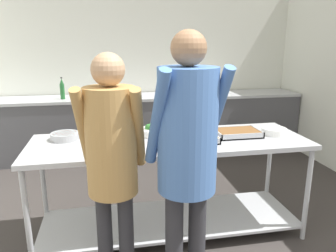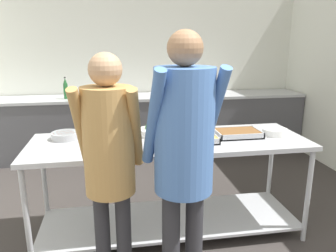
# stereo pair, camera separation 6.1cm
# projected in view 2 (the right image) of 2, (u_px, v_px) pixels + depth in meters

# --- Properties ---
(wall_rear) EXTENTS (4.89, 0.06, 2.65)m
(wall_rear) POSITION_uv_depth(u_px,v_px,m) (149.00, 67.00, 5.26)
(wall_rear) COLOR silver
(wall_rear) RESTS_ON ground_plane
(back_counter) EXTENTS (4.73, 0.65, 0.92)m
(back_counter) POSITION_uv_depth(u_px,v_px,m) (153.00, 124.00, 5.12)
(back_counter) COLOR #4C4C51
(back_counter) RESTS_ON ground_plane
(serving_counter) EXTENTS (2.42, 0.80, 0.90)m
(serving_counter) POSITION_uv_depth(u_px,v_px,m) (170.00, 171.00, 2.94)
(serving_counter) COLOR #ADAFB5
(serving_counter) RESTS_ON ground_plane
(sauce_pan) EXTENTS (0.39, 0.25, 0.06)m
(sauce_pan) POSITION_uv_depth(u_px,v_px,m) (66.00, 135.00, 2.89)
(sauce_pan) COLOR #ADAFB5
(sauce_pan) RESTS_ON serving_counter
(serving_tray_roast) EXTENTS (0.38, 0.33, 0.05)m
(serving_tray_roast) POSITION_uv_depth(u_px,v_px,m) (114.00, 146.00, 2.62)
(serving_tray_roast) COLOR #ADAFB5
(serving_tray_roast) RESTS_ON serving_counter
(broccoli_bowl) EXTENTS (0.24, 0.24, 0.11)m
(broccoli_bowl) POSITION_uv_depth(u_px,v_px,m) (151.00, 131.00, 2.99)
(broccoli_bowl) COLOR silver
(broccoli_bowl) RESTS_ON serving_counter
(serving_tray_vegetables) EXTENTS (0.39, 0.33, 0.05)m
(serving_tray_vegetables) POSITION_uv_depth(u_px,v_px,m) (193.00, 138.00, 2.84)
(serving_tray_vegetables) COLOR #ADAFB5
(serving_tray_vegetables) RESTS_ON serving_counter
(serving_tray_greens) EXTENTS (0.40, 0.28, 0.05)m
(serving_tray_greens) POSITION_uv_depth(u_px,v_px,m) (238.00, 133.00, 2.98)
(serving_tray_greens) COLOR #ADAFB5
(serving_tray_greens) RESTS_ON serving_counter
(plate_stack) EXTENTS (0.23, 0.23, 0.06)m
(plate_stack) POSITION_uv_depth(u_px,v_px,m) (275.00, 132.00, 3.01)
(plate_stack) COLOR white
(plate_stack) RESTS_ON serving_counter
(guest_serving_left) EXTENTS (0.47, 0.39, 1.68)m
(guest_serving_left) POSITION_uv_depth(u_px,v_px,m) (109.00, 152.00, 2.13)
(guest_serving_left) COLOR #2D2D33
(guest_serving_left) RESTS_ON ground_plane
(guest_serving_right) EXTENTS (0.51, 0.42, 1.81)m
(guest_serving_right) POSITION_uv_depth(u_px,v_px,m) (184.00, 146.00, 2.00)
(guest_serving_right) COLOR #2D2D33
(guest_serving_right) RESTS_ON ground_plane
(water_bottle) EXTENTS (0.06, 0.06, 0.31)m
(water_bottle) POSITION_uv_depth(u_px,v_px,m) (66.00, 89.00, 4.70)
(water_bottle) COLOR #23602D
(water_bottle) RESTS_ON back_counter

